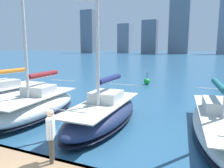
{
  "coord_description": "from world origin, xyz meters",
  "views": [
    {
      "loc": [
        -4.89,
        3.96,
        4.15
      ],
      "look_at": [
        -0.17,
        -6.83,
        2.2
      ],
      "focal_mm": 35.0,
      "sensor_mm": 36.0,
      "label": 1
    }
  ],
  "objects": [
    {
      "name": "channel_buoy",
      "position": [
        1.34,
        -20.29,
        0.36
      ],
      "size": [
        0.7,
        0.7,
        1.4
      ],
      "color": "green",
      "rests_on": "ground"
    },
    {
      "name": "sailboat_maroon",
      "position": [
        4.37,
        -5.79,
        0.78
      ],
      "size": [
        3.14,
        7.24,
        12.14
      ],
      "color": "white",
      "rests_on": "ground"
    },
    {
      "name": "person_white_shirt",
      "position": [
        -0.6,
        -1.15,
        1.63
      ],
      "size": [
        0.39,
        0.56,
        1.71
      ],
      "color": "#4C473D",
      "rests_on": "dock_pier"
    },
    {
      "name": "sailboat_teal",
      "position": [
        -5.63,
        -7.27,
        0.64
      ],
      "size": [
        3.41,
        9.43,
        11.13
      ],
      "color": "white",
      "rests_on": "ground"
    },
    {
      "name": "sailboat_navy",
      "position": [
        0.09,
        -6.22,
        0.71
      ],
      "size": [
        2.76,
        7.37,
        9.81
      ],
      "color": "navy",
      "rests_on": "ground"
    },
    {
      "name": "city_skyline",
      "position": [
        -3.91,
        -157.73,
        19.25
      ],
      "size": [
        173.08,
        24.29,
        46.5
      ],
      "color": "slate",
      "rests_on": "ground"
    }
  ]
}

